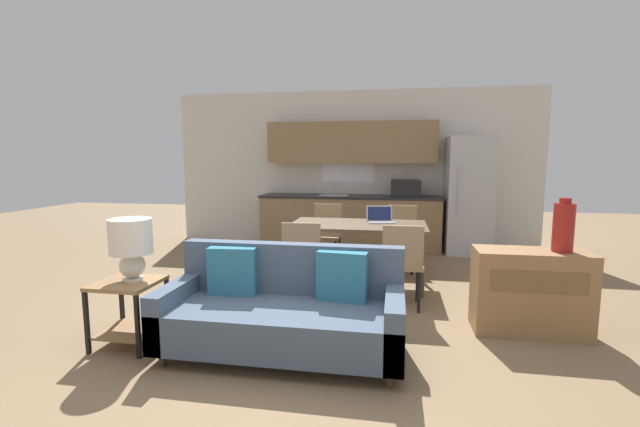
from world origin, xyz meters
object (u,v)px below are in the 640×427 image
object	(u,v)px
couch	(284,311)
dining_chair_near_left	(303,257)
dining_table	(358,229)
laptop	(380,218)
refrigerator	(468,195)
dining_chair_far_left	(327,232)
credenza	(530,292)
dining_chair_far_right	(401,234)
side_table	(128,302)
table_lamp	(131,243)
vase	(564,227)
dining_chair_near_right	(402,261)

from	to	relation	value
couch	dining_chair_near_left	bearing A→B (deg)	94.74
dining_table	laptop	world-z (taller)	laptop
refrigerator	dining_chair_far_left	bearing A→B (deg)	-148.78
refrigerator	credenza	world-z (taller)	refrigerator
dining_chair_far_left	dining_chair_far_right	bearing A→B (deg)	2.35
dining_table	credenza	distance (m)	2.04
laptop	credenza	bearing A→B (deg)	-56.75
dining_chair_far_left	side_table	bearing A→B (deg)	-110.88
table_lamp	dining_chair_near_left	xyz separation A→B (m)	(1.17, 1.21, -0.35)
dining_chair_far_right	vase	bearing A→B (deg)	-51.27
dining_chair_near_left	dining_chair_near_right	distance (m)	1.03
refrigerator	dining_table	xyz separation A→B (m)	(-1.59, -2.08, -0.25)
dining_chair_far_right	dining_chair_far_left	distance (m)	1.04
dining_table	laptop	xyz separation A→B (m)	(0.26, 0.17, 0.11)
dining_chair_far_left	vase	bearing A→B (deg)	-37.81
refrigerator	dining_chair_near_left	size ratio (longest dim) A/B	2.12
vase	dining_chair_near_right	world-z (taller)	vase
side_table	dining_chair_far_left	xyz separation A→B (m)	(1.20, 2.83, 0.14)
dining_chair_far_right	table_lamp	bearing A→B (deg)	-123.43
dining_chair_far_left	laptop	size ratio (longest dim) A/B	2.42
refrigerator	couch	size ratio (longest dim) A/B	1.00
couch	laptop	world-z (taller)	laptop
dining_chair_far_right	laptop	world-z (taller)	laptop
couch	side_table	bearing A→B (deg)	-175.40
couch	dining_chair_far_right	world-z (taller)	dining_chair_far_right
side_table	vase	world-z (taller)	vase
side_table	table_lamp	world-z (taller)	table_lamp
side_table	credenza	distance (m)	3.45
couch	dining_chair_near_right	world-z (taller)	dining_chair_near_right
dining_table	dining_chair_near_right	world-z (taller)	dining_chair_near_right
couch	credenza	distance (m)	2.18
side_table	dining_chair_near_left	xyz separation A→B (m)	(1.20, 1.25, 0.14)
refrigerator	dining_chair_near_right	xyz separation A→B (m)	(-1.08, -2.86, -0.44)
dining_chair_near_left	dining_chair_far_left	size ratio (longest dim) A/B	1.00
couch	dining_chair_near_right	distance (m)	1.49
table_lamp	laptop	xyz separation A→B (m)	(1.94, 2.16, -0.06)
credenza	dining_chair_far_left	world-z (taller)	dining_chair_far_left
refrigerator	table_lamp	xyz separation A→B (m)	(-3.28, -4.07, -0.08)
table_lamp	dining_chair_near_right	xyz separation A→B (m)	(2.21, 1.21, -0.35)
dining_chair_near_right	dining_chair_far_right	world-z (taller)	same
side_table	vase	distance (m)	3.72
dining_table	dining_chair_near_left	xyz separation A→B (m)	(-0.51, -0.77, -0.19)
dining_chair_near_left	dining_chair_far_right	size ratio (longest dim) A/B	1.00
table_lamp	dining_chair_near_left	bearing A→B (deg)	45.95
refrigerator	dining_chair_far_left	distance (m)	2.51
dining_chair_near_left	dining_chair_near_right	bearing A→B (deg)	176.51
dining_table	table_lamp	xyz separation A→B (m)	(-1.69, -1.99, 0.16)
couch	laptop	distance (m)	2.25
dining_chair_near_right	dining_chair_far_left	xyz separation A→B (m)	(-1.03, 1.58, 0.00)
dining_chair_far_right	dining_chair_far_left	bearing A→B (deg)	-174.84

